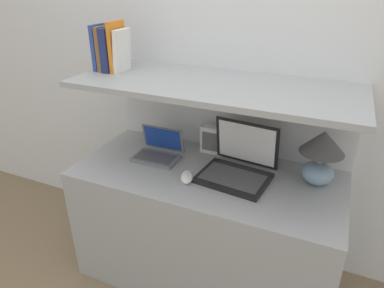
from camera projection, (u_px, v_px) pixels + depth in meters
The scene contains 14 objects.
wall_back at pixel (234, 63), 1.88m from camera, with size 6.00×0.05×2.40m.
desk at pixel (205, 226), 1.94m from camera, with size 1.39×0.63×0.71m.
back_riser at pixel (226, 166), 2.12m from camera, with size 1.39×0.04×1.14m.
shelf at pixel (214, 85), 1.65m from camera, with size 1.39×0.57×0.03m.
table_lamp at pixel (321, 153), 1.63m from camera, with size 0.21×0.21×0.28m.
laptop_large at pixel (238, 166), 1.74m from camera, with size 0.37×0.34×0.27m.
laptop_small at pixel (158, 152), 1.93m from camera, with size 0.25×0.20×0.17m.
computer_mouse at pixel (187, 177), 1.71m from camera, with size 0.10×0.13×0.04m.
router_box at pixel (213, 140), 1.96m from camera, with size 0.14×0.06×0.16m.
book_blue at pixel (100, 47), 1.83m from camera, with size 0.02×0.13×0.24m.
book_brown at pixel (105, 48), 1.82m from camera, with size 0.03×0.13×0.23m.
book_navy at pixel (111, 49), 1.80m from camera, with size 0.04×0.15×0.23m.
book_orange at pixel (117, 47), 1.78m from camera, with size 0.02×0.13×0.26m.
book_white at pixel (122, 51), 1.78m from camera, with size 0.04×0.13×0.22m.
Camera 1 is at (0.55, -1.12, 1.63)m, focal length 32.00 mm.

